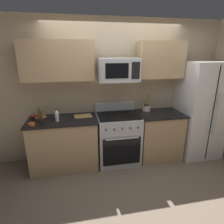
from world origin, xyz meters
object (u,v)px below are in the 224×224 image
at_px(bottle_soy, 40,116).
at_px(bottle_vinegar, 57,116).
at_px(utensil_crock, 146,107).
at_px(fruit_basket, 40,114).
at_px(apple_loose, 33,116).
at_px(microwave, 118,70).
at_px(prep_bowl, 32,124).
at_px(cutting_board, 83,116).
at_px(range_oven, 118,138).
at_px(refrigerator, 200,110).

bearing_deg(bottle_soy, bottle_vinegar, 2.06).
distance_m(utensil_crock, fruit_basket, 1.98).
bearing_deg(apple_loose, bottle_vinegar, -28.84).
bearing_deg(bottle_soy, apple_loose, 124.76).
bearing_deg(microwave, prep_bowl, -171.13).
bearing_deg(cutting_board, prep_bowl, -161.17).
xyz_separation_m(utensil_crock, bottle_vinegar, (-1.67, -0.27, 0.03)).
xyz_separation_m(fruit_basket, bottle_soy, (0.05, -0.29, 0.07)).
relative_size(microwave, utensil_crock, 2.05).
bearing_deg(cutting_board, microwave, -4.83).
distance_m(fruit_basket, bottle_soy, 0.30).
bearing_deg(bottle_soy, range_oven, 3.54).
relative_size(bottle_vinegar, prep_bowl, 2.01).
distance_m(apple_loose, bottle_vinegar, 0.50).
bearing_deg(bottle_soy, microwave, 4.76).
height_order(cutting_board, bottle_soy, bottle_soy).
xyz_separation_m(utensil_crock, apple_loose, (-2.10, -0.03, -0.03)).
bearing_deg(utensil_crock, bottle_vinegar, -170.82).
relative_size(utensil_crock, fruit_basket, 1.49).
height_order(range_oven, cutting_board, range_oven).
height_order(microwave, cutting_board, microwave).
height_order(microwave, bottle_vinegar, microwave).
height_order(microwave, prep_bowl, microwave).
bearing_deg(bottle_soy, fruit_basket, 100.04).
relative_size(utensil_crock, bottle_soy, 1.33).
xyz_separation_m(bottle_soy, prep_bowl, (-0.12, -0.11, -0.09)).
relative_size(apple_loose, bottle_vinegar, 0.35).
distance_m(bottle_vinegar, prep_bowl, 0.40).
bearing_deg(prep_bowl, bottle_soy, 44.18).
relative_size(microwave, cutting_board, 2.26).
height_order(refrigerator, apple_loose, refrigerator).
bearing_deg(range_oven, utensil_crock, 17.83).
distance_m(range_oven, bottle_soy, 1.43).
bearing_deg(apple_loose, utensil_crock, 0.89).
distance_m(range_oven, microwave, 1.25).
bearing_deg(prep_bowl, utensil_crock, 10.87).
bearing_deg(apple_loose, cutting_board, -5.58).
distance_m(microwave, fruit_basket, 1.58).
distance_m(range_oven, fruit_basket, 1.46).
bearing_deg(bottle_vinegar, cutting_board, 19.43).
bearing_deg(apple_loose, prep_bowl, -81.52).
height_order(bottle_vinegar, prep_bowl, bottle_vinegar).
relative_size(fruit_basket, bottle_soy, 0.89).
distance_m(bottle_vinegar, bottle_soy, 0.26).
bearing_deg(refrigerator, fruit_basket, 175.77).
distance_m(fruit_basket, bottle_vinegar, 0.42).
height_order(refrigerator, prep_bowl, refrigerator).
relative_size(range_oven, microwave, 1.59).
bearing_deg(apple_loose, microwave, -5.27).
bearing_deg(prep_bowl, refrigerator, 3.32).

